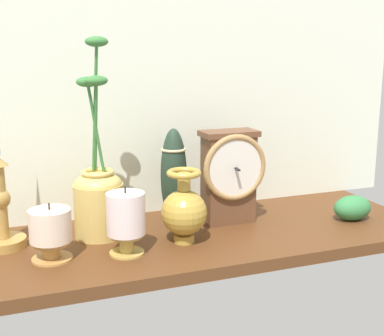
# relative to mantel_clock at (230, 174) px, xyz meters

# --- Properties ---
(ground_plane) EXTENTS (1.00, 0.36, 0.02)m
(ground_plane) POSITION_rel_mantel_clock_xyz_m (-0.10, -0.04, -0.12)
(ground_plane) COLOR #563118
(back_wall) EXTENTS (1.20, 0.02, 0.65)m
(back_wall) POSITION_rel_mantel_clock_xyz_m (-0.10, 0.14, 0.22)
(back_wall) COLOR silver
(back_wall) RESTS_ON ground_plane
(mantel_clock) EXTENTS (0.14, 0.09, 0.20)m
(mantel_clock) POSITION_rel_mantel_clock_xyz_m (0.00, 0.00, 0.00)
(mantel_clock) COLOR brown
(mantel_clock) RESTS_ON ground_plane
(candlestick_tall_left) EXTENTS (0.09, 0.09, 0.34)m
(candlestick_tall_left) POSITION_rel_mantel_clock_xyz_m (-0.47, 0.02, -0.02)
(candlestick_tall_left) COLOR #AF8540
(candlestick_tall_left) RESTS_ON ground_plane
(brass_vase_bulbous) EXTENTS (0.09, 0.09, 0.15)m
(brass_vase_bulbous) POSITION_rel_mantel_clock_xyz_m (-0.13, -0.08, -0.04)
(brass_vase_bulbous) COLOR #B6933A
(brass_vase_bulbous) RESTS_ON ground_plane
(brass_vase_jar) EXTENTS (0.10, 0.10, 0.40)m
(brass_vase_jar) POSITION_rel_mantel_clock_xyz_m (-0.28, 0.01, -0.02)
(brass_vase_jar) COLOR tan
(brass_vase_jar) RESTS_ON ground_plane
(pillar_candle_front) EXTENTS (0.07, 0.07, 0.13)m
(pillar_candle_front) POSITION_rel_mantel_clock_xyz_m (-0.26, -0.10, -0.04)
(pillar_candle_front) COLOR tan
(pillar_candle_front) RESTS_ON ground_plane
(pillar_candle_near_clock) EXTENTS (0.08, 0.08, 0.11)m
(pillar_candle_near_clock) POSITION_rel_mantel_clock_xyz_m (-0.39, -0.08, -0.05)
(pillar_candle_near_clock) COLOR #BB8845
(pillar_candle_near_clock) RESTS_ON ground_plane
(tall_ceramic_vase) EXTENTS (0.06, 0.06, 0.21)m
(tall_ceramic_vase) POSITION_rel_mantel_clock_xyz_m (-0.11, 0.05, -0.00)
(tall_ceramic_vase) COLOR #223629
(tall_ceramic_vase) RESTS_ON ground_plane
(ivy_sprig) EXTENTS (0.09, 0.06, 0.06)m
(ivy_sprig) POSITION_rel_mantel_clock_xyz_m (0.27, -0.08, -0.08)
(ivy_sprig) COLOR #347B43
(ivy_sprig) RESTS_ON ground_plane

